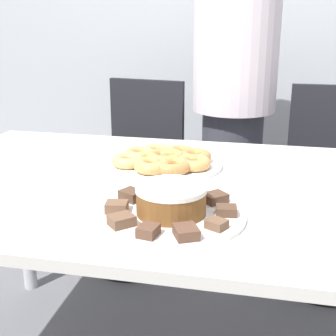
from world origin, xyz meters
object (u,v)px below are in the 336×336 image
Objects in this scene: plate_donuts at (166,164)px; office_chair_right at (329,192)px; office_chair_left at (136,178)px; napkin at (318,206)px; frosted_cake at (171,199)px; person_standing at (234,101)px; plate_cake at (171,215)px.

office_chair_right is at bearing 47.62° from plate_donuts.
office_chair_left is 6.83× the size of napkin.
plate_donuts is at bearing -57.81° from office_chair_left.
office_chair_left is 1.21m from frosted_cake.
office_chair_left is (-0.46, -0.13, -0.38)m from person_standing.
plate_cake is at bearing -92.57° from person_standing.
napkin is at bearing -29.32° from plate_donuts.
napkin is (0.36, 0.14, -0.04)m from frosted_cake.
frosted_cake is (-0.05, -1.22, -0.04)m from person_standing.
plate_cake is at bearing -159.09° from napkin.
person_standing is 1.74× the size of office_chair_left.
plate_donuts is 0.54m from napkin.
plate_donuts is at bearing -100.89° from person_standing.
frosted_cake is 0.39m from napkin.
napkin is at bearing -73.99° from person_standing.
plate_donuts is (-0.63, -0.69, 0.31)m from office_chair_right.
plate_donuts is (0.30, -0.69, 0.31)m from office_chair_left.
person_standing is at bearing 106.01° from napkin.
napkin is at bearing 20.91° from frosted_cake.
plate_cake is 0.41m from plate_donuts.
office_chair_right reaches higher than frosted_cake.
frosted_cake is at bearing -92.57° from person_standing.
person_standing is at bearing 87.43° from plate_cake.
office_chair_right is (0.47, -0.13, -0.38)m from person_standing.
office_chair_right is 6.83× the size of napkin.
office_chair_right is 1.26m from frosted_cake.
office_chair_left is 1.20m from plate_cake.
office_chair_left reaches higher than plate_donuts.
plate_donuts reaches higher than napkin.
office_chair_right is at bearing -15.63° from person_standing.
office_chair_left is at bearing 110.49° from plate_cake.
office_chair_right reaches higher than napkin.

